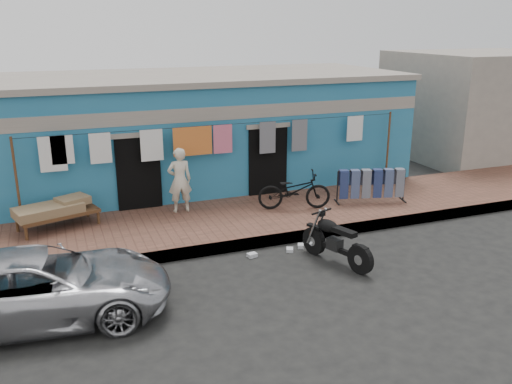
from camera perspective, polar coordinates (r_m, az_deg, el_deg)
name	(u,v)px	position (r m, az deg, el deg)	size (l,w,h in m)	color
ground	(292,276)	(10.83, 3.86, -8.76)	(80.00, 80.00, 0.00)	black
sidewalk	(241,221)	(13.34, -1.55, -3.02)	(28.00, 3.00, 0.25)	brown
curb	(263,242)	(12.08, 0.77, -5.24)	(28.00, 0.10, 0.25)	gray
building	(197,130)	(16.61, -6.25, 6.52)	(12.20, 5.20, 3.36)	teal
neighbor_right	(483,104)	(22.09, 22.79, 8.50)	(6.00, 5.00, 3.80)	#9E9384
clothesline	(198,145)	(13.81, -6.15, 4.93)	(10.06, 0.06, 2.10)	brown
car	(38,286)	(9.74, -21.93, -9.13)	(2.00, 4.39, 1.24)	silver
seated_person	(180,180)	(13.50, -8.04, 1.25)	(0.59, 0.39, 1.63)	beige
bicycle	(294,186)	(13.68, 4.06, 0.60)	(0.64, 1.82, 1.18)	black
motorcycle	(337,240)	(11.25, 8.49, -5.01)	(1.06, 1.69, 1.03)	black
charpoy	(58,215)	(13.24, -20.13, -2.26)	(2.03, 1.39, 0.62)	brown
jeans_rack	(371,185)	(14.54, 12.01, 0.71)	(1.93, 0.86, 0.91)	black
litter_a	(252,255)	(11.60, -0.41, -6.66)	(0.19, 0.15, 0.09)	silver
litter_b	(301,246)	(12.10, 4.72, -5.69)	(0.17, 0.13, 0.08)	silver
litter_c	(290,250)	(11.90, 3.57, -6.09)	(0.18, 0.15, 0.07)	silver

